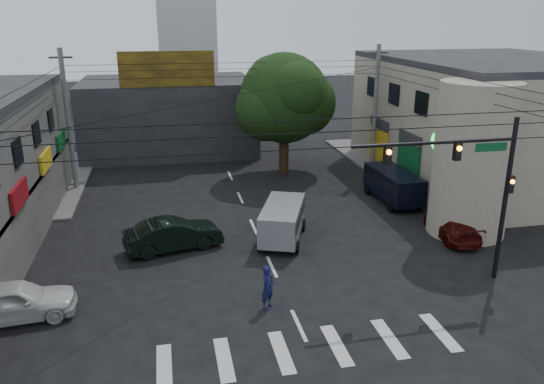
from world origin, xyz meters
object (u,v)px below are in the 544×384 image
object	(u,v)px
white_compact	(14,301)
traffic_gantry	(473,176)
navy_van	(393,187)
street_tree	(284,99)
silver_minivan	(282,223)
utility_pole_far_right	(375,110)
utility_pole_far_left	(68,121)
traffic_officer	(268,287)
maroon_sedan	(452,227)
dark_sedan	(173,235)

from	to	relation	value
white_compact	traffic_gantry	bearing A→B (deg)	-96.55
navy_van	street_tree	bearing A→B (deg)	32.21
traffic_gantry	navy_van	bearing A→B (deg)	82.30
silver_minivan	utility_pole_far_right	bearing A→B (deg)	-19.28
white_compact	utility_pole_far_left	bearing A→B (deg)	-4.49
utility_pole_far_left	navy_van	distance (m)	21.12
utility_pole_far_right	traffic_officer	xyz separation A→B (m)	(-11.39, -17.50, -3.69)
street_tree	traffic_officer	xyz separation A→B (m)	(-4.89, -18.50, -4.56)
utility_pole_far_right	maroon_sedan	world-z (taller)	utility_pole_far_right
navy_van	utility_pole_far_right	bearing A→B (deg)	-13.06
maroon_sedan	silver_minivan	size ratio (longest dim) A/B	0.91
street_tree	silver_minivan	distance (m)	13.19
utility_pole_far_right	traffic_officer	bearing A→B (deg)	-123.05
maroon_sedan	traffic_gantry	bearing A→B (deg)	69.93
utility_pole_far_right	white_compact	world-z (taller)	utility_pole_far_right
white_compact	silver_minivan	size ratio (longest dim) A/B	0.97
utility_pole_far_right	maroon_sedan	size ratio (longest dim) A/B	2.11
street_tree	maroon_sedan	xyz separation A→B (m)	(5.92, -13.55, -4.86)
maroon_sedan	navy_van	world-z (taller)	navy_van
traffic_gantry	silver_minivan	size ratio (longest dim) A/B	1.51
silver_minivan	navy_van	xyz separation A→B (m)	(8.07, 4.43, 0.03)
utility_pole_far_right	silver_minivan	world-z (taller)	utility_pole_far_right
street_tree	dark_sedan	xyz separation A→B (m)	(-8.38, -12.09, -4.69)
dark_sedan	silver_minivan	size ratio (longest dim) A/B	1.05
utility_pole_far_right	navy_van	size ratio (longest dim) A/B	1.85
utility_pole_far_right	traffic_officer	size ratio (longest dim) A/B	5.06
traffic_gantry	traffic_officer	distance (m)	9.57
white_compact	navy_van	xyz separation A→B (m)	(19.73, 9.71, 0.22)
dark_sedan	street_tree	bearing A→B (deg)	-48.04
maroon_sedan	white_compact	bearing A→B (deg)	15.65
utility_pole_far_right	utility_pole_far_left	bearing A→B (deg)	180.00
white_compact	traffic_officer	size ratio (longest dim) A/B	2.54
utility_pole_far_left	utility_pole_far_right	distance (m)	21.00
street_tree	silver_minivan	bearing A→B (deg)	-103.25
dark_sedan	maroon_sedan	world-z (taller)	dark_sedan
utility_pole_far_left	navy_van	xyz separation A→B (m)	(19.73, -6.63, -3.62)
traffic_gantry	utility_pole_far_right	distance (m)	17.21
maroon_sedan	silver_minivan	xyz separation A→B (m)	(-8.76, 1.49, 0.33)
traffic_officer	white_compact	bearing A→B (deg)	130.63
utility_pole_far_left	maroon_sedan	bearing A→B (deg)	-31.59
traffic_gantry	dark_sedan	size ratio (longest dim) A/B	1.44
white_compact	traffic_officer	world-z (taller)	traffic_officer
utility_pole_far_left	utility_pole_far_right	size ratio (longest dim) A/B	1.00
street_tree	traffic_officer	world-z (taller)	street_tree
street_tree	white_compact	size ratio (longest dim) A/B	1.88
silver_minivan	traffic_officer	bearing A→B (deg)	-176.76
utility_pole_far_right	white_compact	xyz separation A→B (m)	(-21.00, -16.34, -3.84)
street_tree	utility_pole_far_right	xyz separation A→B (m)	(6.50, -1.00, -0.87)
utility_pole_far_right	navy_van	distance (m)	7.66
dark_sedan	white_compact	world-z (taller)	dark_sedan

